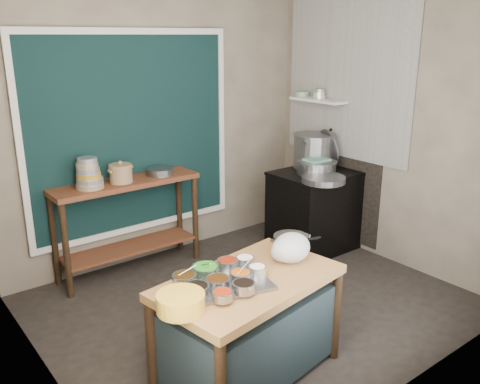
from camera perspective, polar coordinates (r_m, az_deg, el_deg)
floor at (r=4.65m, az=1.41°, el=-12.48°), size 3.50×3.00×0.02m
back_wall at (r=5.37m, az=-8.83°, el=7.43°), size 3.50×0.02×2.80m
left_wall at (r=3.34m, az=-22.44°, el=0.35°), size 0.02×3.00×2.80m
right_wall at (r=5.41m, az=16.21°, el=7.03°), size 0.02×3.00×2.80m
curtain_panel at (r=5.18m, az=-11.97°, el=6.35°), size 2.10×0.02×1.90m
curtain_frame at (r=5.17m, az=-11.92°, el=6.33°), size 2.22×0.03×2.02m
tile_panel at (r=5.67m, az=11.89°, el=12.37°), size 0.02×1.70×1.70m
soot_patch at (r=5.94m, az=10.51°, el=1.36°), size 0.01×1.30×1.30m
wall_shelf at (r=5.82m, az=8.78°, el=10.17°), size 0.22×0.70×0.03m
prep_table at (r=3.60m, az=1.00°, el=-14.98°), size 1.34×0.90×0.75m
back_counter at (r=5.17m, az=-12.41°, el=-3.81°), size 1.45×0.40×0.95m
stove_block at (r=5.69m, az=8.48°, el=-2.17°), size 0.90×0.68×0.85m
stove_top at (r=5.56m, az=8.68°, el=2.11°), size 0.92×0.69×0.03m
condiment_tray at (r=3.32m, az=-1.77°, el=-10.25°), size 0.64×0.52×0.03m
condiment_bowls at (r=3.30m, az=-2.36°, el=-9.57°), size 0.65×0.48×0.07m
yellow_basin at (r=3.04m, az=-6.68°, el=-12.22°), size 0.33×0.33×0.11m
saucepan at (r=3.77m, az=5.68°, el=-5.88°), size 0.31×0.31×0.14m
plastic_bag_a at (r=3.63m, az=5.78°, el=-6.24°), size 0.33×0.30×0.21m
plastic_bag_b at (r=3.64m, az=5.09°, el=-6.57°), size 0.26×0.24×0.16m
bowl_stack at (r=4.84m, az=-16.63°, el=1.88°), size 0.25×0.25×0.29m
utensil_cup at (r=4.89m, az=-16.30°, el=1.05°), size 0.18×0.18×0.08m
ceramic_crock at (r=4.95m, az=-13.23°, el=1.94°), size 0.28×0.28×0.16m
wide_bowl at (r=5.17m, az=-8.95°, el=2.31°), size 0.32×0.32×0.07m
stock_pot at (r=5.69m, az=8.31°, el=4.58°), size 0.61×0.61×0.38m
pot_lid at (r=5.73m, az=9.90°, el=4.87°), size 0.26×0.45×0.43m
steamer at (r=5.45m, az=8.58°, el=2.77°), size 0.47×0.47×0.14m
green_cloth at (r=5.43m, az=8.62°, el=3.60°), size 0.26×0.21×0.02m
shallow_pan at (r=5.16m, az=9.34°, el=1.42°), size 0.50×0.50×0.06m
shelf_bowl_stack at (r=5.81m, az=8.87°, el=10.80°), size 0.14×0.14×0.11m
shelf_bowl_green at (r=5.99m, az=7.01°, el=10.85°), size 0.18×0.18×0.06m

